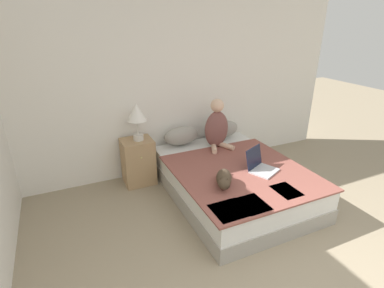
% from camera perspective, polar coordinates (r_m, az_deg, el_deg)
% --- Properties ---
extents(wall_back, '(5.33, 0.05, 2.55)m').
position_cam_1_polar(wall_back, '(4.32, -3.35, 11.17)').
color(wall_back, white).
rests_on(wall_back, ground_plane).
extents(bed, '(1.54, 2.04, 0.44)m').
position_cam_1_polar(bed, '(3.92, 7.69, -6.87)').
color(bed, '#9E998E').
rests_on(bed, ground_plane).
extents(pillow_near, '(0.53, 0.24, 0.27)m').
position_cam_1_polar(pillow_near, '(4.33, -2.00, 1.58)').
color(pillow_near, gray).
rests_on(pillow_near, bed).
extents(pillow_far, '(0.53, 0.24, 0.27)m').
position_cam_1_polar(pillow_far, '(4.61, 5.75, 2.84)').
color(pillow_far, gray).
rests_on(pillow_far, bed).
extents(person_sitting, '(0.36, 0.35, 0.70)m').
position_cam_1_polar(person_sitting, '(4.21, 4.74, 3.27)').
color(person_sitting, brown).
rests_on(person_sitting, bed).
extents(cat_tabby, '(0.33, 0.40, 0.19)m').
position_cam_1_polar(cat_tabby, '(3.29, 6.11, -6.65)').
color(cat_tabby, '#473828').
rests_on(cat_tabby, bed).
extents(laptop_open, '(0.42, 0.42, 0.27)m').
position_cam_1_polar(laptop_open, '(3.72, 12.95, -4.11)').
color(laptop_open, '#B7B7BC').
rests_on(laptop_open, bed).
extents(nightstand, '(0.41, 0.39, 0.64)m').
position_cam_1_polar(nightstand, '(4.21, -10.20, -3.29)').
color(nightstand, tan).
rests_on(nightstand, ground_plane).
extents(table_lamp, '(0.25, 0.25, 0.50)m').
position_cam_1_polar(table_lamp, '(3.96, -10.47, 5.51)').
color(table_lamp, beige).
rests_on(table_lamp, nightstand).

